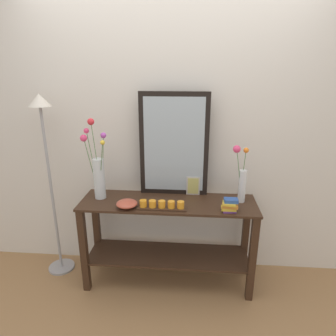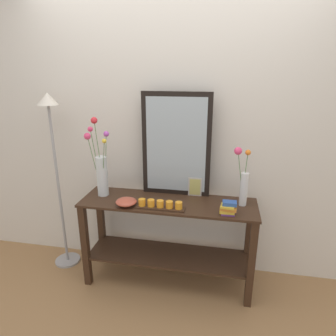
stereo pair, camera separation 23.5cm
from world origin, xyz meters
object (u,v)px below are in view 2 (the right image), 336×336
at_px(decorative_bowl, 126,202).
at_px(vase_right, 243,181).
at_px(book_stack, 228,208).
at_px(console_table, 168,232).
at_px(tall_vase_left, 101,170).
at_px(floor_lamp, 54,154).
at_px(mirror_leaning, 176,145).
at_px(candle_tray, 160,205).
at_px(picture_frame_small, 195,187).

bearing_deg(decorative_bowl, vase_right, 11.75).
bearing_deg(book_stack, console_table, 164.37).
distance_m(tall_vase_left, vase_right, 1.18).
distance_m(vase_right, floor_lamp, 1.64).
relative_size(decorative_bowl, book_stack, 1.32).
bearing_deg(console_table, tall_vase_left, 176.89).
xyz_separation_m(mirror_leaning, floor_lamp, (-1.08, -0.10, -0.11)).
distance_m(console_table, vase_right, 0.77).
relative_size(candle_tray, book_stack, 3.06).
xyz_separation_m(console_table, book_stack, (0.49, -0.14, 0.34)).
distance_m(console_table, candle_tray, 0.34).
relative_size(book_stack, floor_lamp, 0.08).
bearing_deg(picture_frame_small, candle_tray, -128.98).
bearing_deg(mirror_leaning, decorative_bowl, -138.14).
relative_size(console_table, vase_right, 3.03).
height_order(console_table, candle_tray, candle_tray).
distance_m(mirror_leaning, picture_frame_small, 0.39).
bearing_deg(vase_right, picture_frame_small, 163.92).
xyz_separation_m(picture_frame_small, floor_lamp, (-1.25, -0.08, 0.25)).
relative_size(mirror_leaning, candle_tray, 2.24).
bearing_deg(candle_tray, vase_right, 16.58).
xyz_separation_m(mirror_leaning, candle_tray, (-0.07, -0.31, -0.41)).
relative_size(console_table, mirror_leaning, 1.66).
xyz_separation_m(vase_right, book_stack, (-0.11, -0.19, -0.16)).
bearing_deg(floor_lamp, vase_right, -1.06).
distance_m(mirror_leaning, book_stack, 0.67).
relative_size(picture_frame_small, floor_lamp, 0.10).
height_order(tall_vase_left, candle_tray, tall_vase_left).
bearing_deg(mirror_leaning, book_stack, -35.01).
xyz_separation_m(vase_right, picture_frame_small, (-0.39, 0.11, -0.12)).
height_order(mirror_leaning, floor_lamp, mirror_leaning).
xyz_separation_m(tall_vase_left, floor_lamp, (-0.45, 0.05, 0.10)).
distance_m(mirror_leaning, decorative_bowl, 0.62).
xyz_separation_m(candle_tray, picture_frame_small, (0.24, 0.30, 0.05)).
distance_m(candle_tray, book_stack, 0.53).
bearing_deg(candle_tray, tall_vase_left, 163.28).
bearing_deg(vase_right, candle_tray, -163.42).
bearing_deg(decorative_bowl, mirror_leaning, 41.86).
bearing_deg(book_stack, picture_frame_small, 132.99).
bearing_deg(vase_right, mirror_leaning, 167.30).
relative_size(mirror_leaning, picture_frame_small, 5.29).
relative_size(picture_frame_small, decorative_bowl, 0.99).
distance_m(tall_vase_left, floor_lamp, 0.47).
height_order(mirror_leaning, vase_right, mirror_leaning).
height_order(tall_vase_left, book_stack, tall_vase_left).
height_order(vase_right, decorative_bowl, vase_right).
distance_m(console_table, book_stack, 0.61).
xyz_separation_m(vase_right, floor_lamp, (-1.63, 0.03, 0.12)).
xyz_separation_m(mirror_leaning, tall_vase_left, (-0.62, -0.15, -0.20)).
distance_m(decorative_bowl, book_stack, 0.80).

